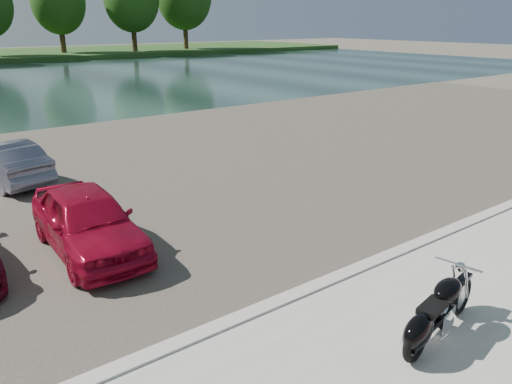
# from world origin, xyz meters

# --- Properties ---
(ground) EXTENTS (200.00, 200.00, 0.00)m
(ground) POSITION_xyz_m (0.00, 0.00, 0.00)
(ground) COLOR #595447
(ground) RESTS_ON ground
(promenade) EXTENTS (60.00, 6.00, 0.10)m
(promenade) POSITION_xyz_m (0.00, -1.00, 0.05)
(promenade) COLOR #B2AFA7
(promenade) RESTS_ON ground
(kerb) EXTENTS (60.00, 0.30, 0.14)m
(kerb) POSITION_xyz_m (0.00, 2.00, 0.07)
(kerb) COLOR #B2AFA7
(kerb) RESTS_ON ground
(parking_lot) EXTENTS (60.00, 18.00, 0.04)m
(parking_lot) POSITION_xyz_m (0.00, 11.00, 0.02)
(parking_lot) COLOR #433E36
(parking_lot) RESTS_ON ground
(motorcycle) EXTENTS (2.31, 0.84, 1.05)m
(motorcycle) POSITION_xyz_m (-0.33, -0.27, 0.56)
(motorcycle) COLOR black
(motorcycle) RESTS_ON promenade
(car_4) EXTENTS (1.73, 4.10, 1.38)m
(car_4) POSITION_xyz_m (-3.32, 6.12, 0.73)
(car_4) COLOR #A50B28
(car_4) RESTS_ON parking_lot
(car_9) EXTENTS (2.09, 4.08, 1.28)m
(car_9) POSITION_xyz_m (-3.67, 12.40, 0.68)
(car_9) COLOR slate
(car_9) RESTS_ON parking_lot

